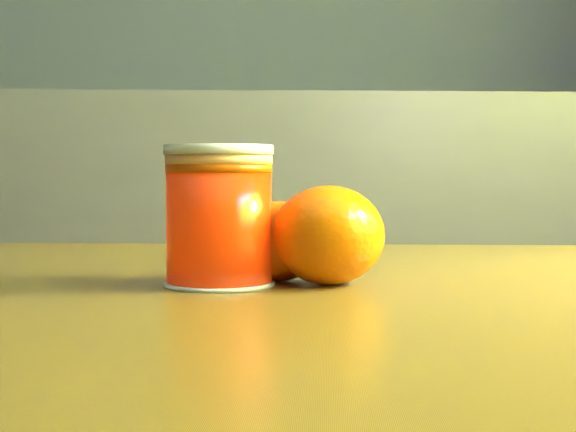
{
  "coord_description": "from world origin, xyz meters",
  "views": [
    {
      "loc": [
        0.74,
        -0.22,
        0.76
      ],
      "look_at": [
        0.77,
        0.33,
        0.73
      ],
      "focal_mm": 50.0,
      "sensor_mm": 36.0,
      "label": 1
    }
  ],
  "objects": [
    {
      "name": "orange_back",
      "position": [
        0.77,
        0.35,
        0.71
      ],
      "size": [
        0.07,
        0.07,
        0.06
      ],
      "primitive_type": "ellipsoid",
      "rotation": [
        0.0,
        0.0,
        0.04
      ],
      "color": "#DC6004",
      "rests_on": "table"
    },
    {
      "name": "orange_front",
      "position": [
        0.8,
        0.32,
        0.72
      ],
      "size": [
        0.08,
        0.08,
        0.07
      ],
      "primitive_type": "ellipsoid",
      "rotation": [
        0.0,
        0.0,
        0.04
      ],
      "color": "#DC6004",
      "rests_on": "table"
    },
    {
      "name": "juice_glass",
      "position": [
        0.72,
        0.32,
        0.73
      ],
      "size": [
        0.07,
        0.07,
        0.09
      ],
      "rotation": [
        0.0,
        0.0,
        -0.17
      ],
      "color": "red",
      "rests_on": "table"
    },
    {
      "name": "table",
      "position": [
        0.8,
        0.32,
        0.6
      ],
      "size": [
        0.97,
        0.72,
        0.68
      ],
      "rotation": [
        0.0,
        0.0,
        -0.1
      ],
      "color": "brown",
      "rests_on": "ground"
    }
  ]
}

